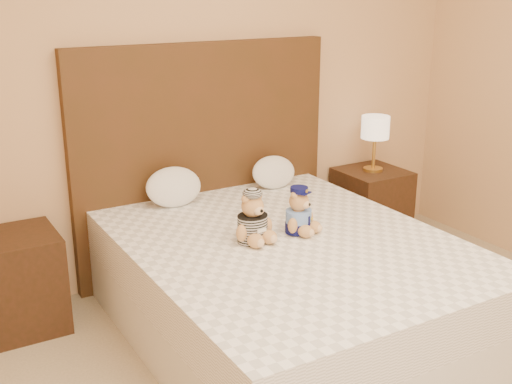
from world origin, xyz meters
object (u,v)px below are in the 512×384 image
at_px(bed, 288,287).
at_px(lamp, 375,130).
at_px(nightstand_left, 18,282).
at_px(teddy_police, 299,210).
at_px(pillow_left, 174,185).
at_px(teddy_prisoner, 253,217).
at_px(nightstand_right, 371,206).
at_px(pillow_right, 274,171).

distance_m(bed, lamp, 1.59).
xyz_separation_m(nightstand_left, teddy_police, (1.35, -0.73, 0.40)).
distance_m(lamp, teddy_police, 1.37).
bearing_deg(pillow_left, lamp, -1.11).
bearing_deg(teddy_prisoner, lamp, 17.32).
bearing_deg(bed, pillow_left, 109.54).
height_order(lamp, teddy_prisoner, lamp).
distance_m(nightstand_left, teddy_police, 1.59).
xyz_separation_m(lamp, teddy_police, (-1.15, -0.73, -0.17)).
distance_m(lamp, teddy_prisoner, 1.60).
height_order(nightstand_right, pillow_right, pillow_right).
relative_size(nightstand_right, teddy_police, 2.15).
bearing_deg(pillow_left, nightstand_right, -1.11).
bearing_deg(lamp, nightstand_right, 0.00).
height_order(lamp, teddy_police, lamp).
bearing_deg(teddy_prisoner, pillow_right, 42.08).
relative_size(teddy_police, pillow_right, 0.80).
bearing_deg(teddy_police, pillow_left, 94.45).
relative_size(teddy_prisoner, pillow_right, 0.85).
distance_m(bed, teddy_prisoner, 0.45).
height_order(lamp, pillow_left, lamp).
distance_m(nightstand_left, pillow_right, 1.72).
xyz_separation_m(nightstand_right, teddy_police, (-1.15, -0.73, 0.40)).
xyz_separation_m(pillow_left, pillow_right, (0.72, 0.00, -0.01)).
height_order(teddy_police, teddy_prisoner, teddy_prisoner).
bearing_deg(lamp, teddy_police, -147.34).
relative_size(lamp, teddy_police, 1.57).
xyz_separation_m(bed, teddy_police, (0.10, 0.07, 0.40)).
bearing_deg(teddy_prisoner, teddy_police, -12.67).
distance_m(nightstand_right, lamp, 0.57).
bearing_deg(lamp, nightstand_left, 180.00).
bearing_deg(nightstand_right, teddy_prisoner, -153.22).
bearing_deg(teddy_prisoner, bed, -34.56).
bearing_deg(teddy_prisoner, nightstand_left, 136.81).
xyz_separation_m(lamp, teddy_prisoner, (-1.42, -0.72, -0.16)).
distance_m(teddy_police, pillow_right, 0.83).
height_order(nightstand_left, nightstand_right, same).
xyz_separation_m(nightstand_right, pillow_right, (-0.83, 0.03, 0.39)).
relative_size(nightstand_right, pillow_right, 1.73).
xyz_separation_m(nightstand_left, teddy_prisoner, (1.08, -0.72, 0.41)).
xyz_separation_m(teddy_police, pillow_right, (0.32, 0.76, -0.02)).
xyz_separation_m(nightstand_right, teddy_prisoner, (-1.42, -0.72, 0.41)).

